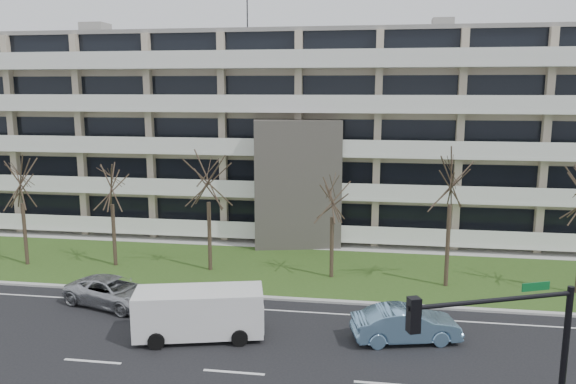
% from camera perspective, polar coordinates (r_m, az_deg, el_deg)
% --- Properties ---
extents(ground, '(160.00, 160.00, 0.00)m').
position_cam_1_polar(ground, '(23.51, -5.52, -17.77)').
color(ground, black).
rests_on(ground, ground).
extents(grass_verge, '(90.00, 10.00, 0.06)m').
position_cam_1_polar(grass_verge, '(35.25, -0.32, -7.86)').
color(grass_verge, '#294B19').
rests_on(grass_verge, ground).
extents(curb, '(90.00, 0.35, 0.12)m').
position_cam_1_polar(curb, '(30.60, -1.81, -10.71)').
color(curb, '#B2B2AD').
rests_on(curb, ground).
extents(sidewalk, '(90.00, 2.00, 0.08)m').
position_cam_1_polar(sidewalk, '(40.45, 0.90, -5.42)').
color(sidewalk, '#B2B2AD').
rests_on(sidewalk, ground).
extents(lane_edge_line, '(90.00, 0.12, 0.01)m').
position_cam_1_polar(lane_edge_line, '(29.25, -2.35, -11.85)').
color(lane_edge_line, white).
rests_on(lane_edge_line, ground).
extents(apartment_building, '(60.50, 15.10, 18.75)m').
position_cam_1_polar(apartment_building, '(45.81, 2.08, 6.07)').
color(apartment_building, '#B6A58E').
rests_on(apartment_building, ground).
extents(silver_pickup, '(5.66, 3.80, 1.44)m').
position_cam_1_polar(silver_pickup, '(30.96, -17.34, -9.64)').
color(silver_pickup, '#AAADB2').
rests_on(silver_pickup, ground).
extents(blue_sedan, '(5.02, 2.73, 1.57)m').
position_cam_1_polar(blue_sedan, '(26.16, 11.87, -13.01)').
color(blue_sedan, '#709CC3').
rests_on(blue_sedan, ground).
extents(white_van, '(6.06, 3.41, 2.22)m').
position_cam_1_polar(white_van, '(26.09, -8.84, -11.68)').
color(white_van, white).
rests_on(white_van, ground).
extents(traffic_signal, '(4.77, 2.14, 5.90)m').
position_cam_1_polar(traffic_signal, '(17.36, 21.93, -15.15)').
color(traffic_signal, black).
rests_on(traffic_signal, ground).
extents(tree_1, '(3.60, 3.60, 7.19)m').
position_cam_1_polar(tree_1, '(38.67, -25.56, 1.22)').
color(tree_1, '#382B21').
rests_on(tree_1, ground).
extents(tree_2, '(3.56, 3.56, 7.12)m').
position_cam_1_polar(tree_2, '(36.41, -17.56, 1.16)').
color(tree_2, '#382B21').
rests_on(tree_2, ground).
extents(tree_3, '(3.86, 3.86, 7.73)m').
position_cam_1_polar(tree_3, '(34.06, -8.14, 1.74)').
color(tree_3, '#382B21').
rests_on(tree_3, ground).
extents(tree_4, '(3.31, 3.31, 6.63)m').
position_cam_1_polar(tree_4, '(32.64, 4.54, -0.09)').
color(tree_4, '#382B21').
rests_on(tree_4, ground).
extents(tree_5, '(4.25, 4.25, 8.50)m').
position_cam_1_polar(tree_5, '(32.07, 16.28, 1.98)').
color(tree_5, '#382B21').
rests_on(tree_5, ground).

